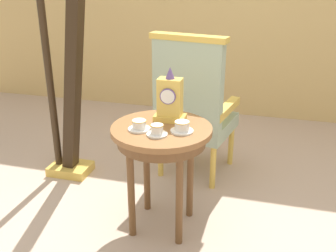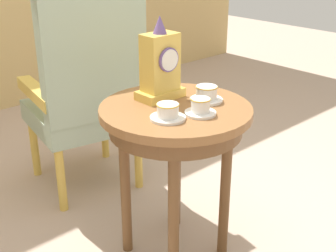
# 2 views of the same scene
# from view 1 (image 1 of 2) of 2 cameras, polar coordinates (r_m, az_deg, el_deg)

# --- Properties ---
(ground_plane) EXTENTS (10.00, 10.00, 0.00)m
(ground_plane) POSITION_cam_1_polar(r_m,az_deg,el_deg) (2.70, -2.03, -13.50)
(ground_plane) COLOR #BCA38E
(side_table) EXTENTS (0.60, 0.60, 0.69)m
(side_table) POSITION_cam_1_polar(r_m,az_deg,el_deg) (2.37, -0.94, -2.19)
(side_table) COLOR brown
(side_table) RESTS_ON ground
(teacup_left) EXTENTS (0.13, 0.13, 0.06)m
(teacup_left) POSITION_cam_1_polar(r_m,az_deg,el_deg) (2.29, -4.18, 0.07)
(teacup_left) COLOR white
(teacup_left) RESTS_ON side_table
(teacup_right) EXTENTS (0.12, 0.12, 0.06)m
(teacup_right) POSITION_cam_1_polar(r_m,az_deg,el_deg) (2.21, -1.60, -0.66)
(teacup_right) COLOR white
(teacup_right) RESTS_ON side_table
(teacup_center) EXTENTS (0.13, 0.13, 0.06)m
(teacup_center) POSITION_cam_1_polar(r_m,az_deg,el_deg) (2.25, 2.03, -0.16)
(teacup_center) COLOR white
(teacup_center) RESTS_ON side_table
(mantel_clock) EXTENTS (0.19, 0.11, 0.34)m
(mantel_clock) POSITION_cam_1_polar(r_m,az_deg,el_deg) (2.38, 0.28, 3.82)
(mantel_clock) COLOR gold
(mantel_clock) RESTS_ON side_table
(armchair) EXTENTS (0.63, 0.62, 1.14)m
(armchair) POSITION_cam_1_polar(r_m,az_deg,el_deg) (2.99, 3.65, 2.95)
(armchair) COLOR #9EB299
(armchair) RESTS_ON ground
(harp) EXTENTS (0.40, 0.24, 1.75)m
(harp) POSITION_cam_1_polar(r_m,az_deg,el_deg) (3.07, -14.46, 5.04)
(harp) COLOR gold
(harp) RESTS_ON ground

